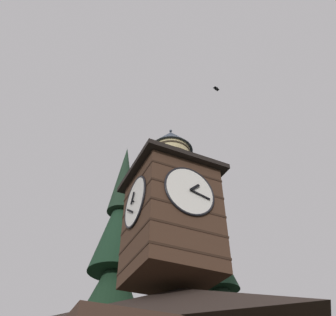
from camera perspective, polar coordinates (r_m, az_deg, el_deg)
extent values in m
cube|color=#422B1E|center=(16.18, 0.56, -11.15)|extent=(3.60, 3.60, 5.19)
cube|color=black|center=(15.32, 0.61, -17.61)|extent=(3.64, 3.64, 0.10)
cube|color=black|center=(15.72, 0.58, -14.34)|extent=(3.64, 3.64, 0.10)
cube|color=black|center=(16.17, 0.56, -11.23)|extent=(3.64, 3.64, 0.10)
cube|color=black|center=(16.66, 0.54, -8.30)|extent=(3.64, 3.64, 0.10)
cube|color=black|center=(17.20, 0.52, -5.55)|extent=(3.64, 3.64, 0.10)
cylinder|color=white|center=(15.24, 3.57, -5.45)|extent=(2.38, 0.10, 2.38)
torus|color=black|center=(15.22, 3.61, -5.40)|extent=(2.48, 0.10, 2.48)
cube|color=black|center=(15.37, 4.44, -4.84)|extent=(0.52, 0.04, 0.49)
cube|color=black|center=(15.31, 5.34, -6.02)|extent=(0.97, 0.04, 0.30)
sphere|color=black|center=(15.16, 3.77, -5.23)|extent=(0.10, 0.10, 0.10)
cylinder|color=white|center=(15.99, -5.40, -7.19)|extent=(0.10, 2.38, 2.38)
torus|color=black|center=(15.98, -5.48, -7.17)|extent=(0.10, 2.48, 2.48)
cube|color=black|center=(16.22, -5.87, -6.58)|extent=(0.04, 0.40, 0.58)
cube|color=black|center=(16.13, -6.32, -8.63)|extent=(0.04, 0.84, 0.63)
sphere|color=black|center=(15.96, -5.77, -7.09)|extent=(0.10, 0.10, 0.10)
cube|color=black|center=(17.66, 0.50, -3.41)|extent=(4.30, 4.30, 0.25)
cylinder|color=tan|center=(18.27, 0.49, -0.93)|extent=(2.09, 2.09, 1.72)
cylinder|color=#2D2319|center=(17.87, 0.50, -2.54)|extent=(2.15, 2.15, 0.10)
cylinder|color=#2D2319|center=(18.13, 0.49, -1.46)|extent=(2.15, 2.15, 0.10)
cylinder|color=#2D2319|center=(18.41, 0.48, -0.41)|extent=(2.15, 2.15, 0.10)
cylinder|color=#2D2319|center=(18.68, 0.47, 0.60)|extent=(2.15, 2.15, 0.10)
cone|color=#2D3847|center=(19.31, 0.46, 2.72)|extent=(2.39, 2.39, 1.45)
sphere|color=#2D3847|center=(19.88, 0.45, 4.47)|extent=(0.16, 0.16, 0.16)
cone|color=#17301D|center=(22.17, -9.14, -21.52)|extent=(4.89, 4.89, 5.79)
cone|color=#173220|center=(24.00, -8.00, -11.14)|extent=(3.42, 3.42, 6.35)
cone|color=#1C3121|center=(26.21, -7.20, -3.28)|extent=(1.96, 1.96, 5.98)
cone|color=#1C3023|center=(23.63, 8.84, -21.87)|extent=(3.20, 3.20, 2.69)
cone|color=#183221|center=(24.38, 8.32, -17.07)|extent=(2.46, 2.46, 3.24)
cone|color=#173E1B|center=(25.18, 7.90, -13.07)|extent=(1.73, 1.73, 3.29)
ellipsoid|color=black|center=(25.36, 7.93, 11.25)|extent=(0.23, 0.31, 0.16)
cube|color=black|center=(25.42, 8.11, 11.11)|extent=(0.27, 0.25, 0.08)
cube|color=black|center=(25.31, 7.75, 11.38)|extent=(0.27, 0.25, 0.08)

